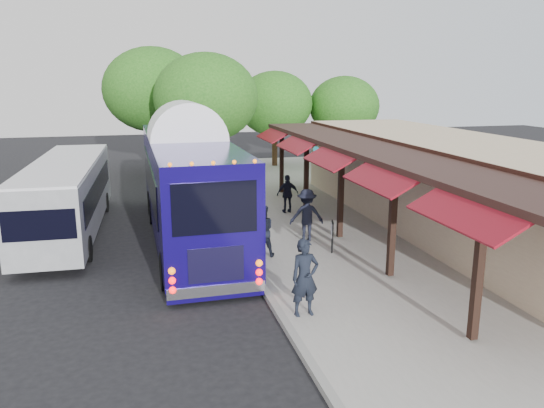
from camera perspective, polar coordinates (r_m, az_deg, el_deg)
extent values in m
plane|color=black|center=(14.85, -0.86, -9.74)|extent=(90.00, 90.00, 0.00)
cube|color=#9E9B93|center=(19.97, 10.52, -3.61)|extent=(10.00, 40.00, 0.15)
cube|color=gray|center=(18.50, -3.60, -4.77)|extent=(0.20, 40.00, 0.16)
cube|color=tan|center=(21.24, 19.34, 1.68)|extent=(5.00, 20.00, 3.60)
cube|color=black|center=(19.72, 13.52, 5.64)|extent=(0.06, 20.00, 0.60)
cube|color=#331E19|center=(19.23, 10.67, 5.89)|extent=(2.60, 20.00, 0.18)
cube|color=black|center=(12.27, 21.32, -6.72)|extent=(0.18, 0.18, 3.16)
cube|color=maroon|center=(11.65, 20.15, -0.75)|extent=(1.00, 3.20, 0.57)
cube|color=black|center=(15.52, 12.82, -1.99)|extent=(0.18, 0.18, 3.16)
cube|color=maroon|center=(15.04, 11.63, 2.84)|extent=(1.00, 3.20, 0.57)
cube|color=black|center=(19.06, 7.40, 1.07)|extent=(0.18, 0.18, 3.16)
cube|color=maroon|center=(18.67, 6.30, 5.04)|extent=(1.00, 3.20, 0.57)
cube|color=black|center=(22.75, 3.71, 3.16)|extent=(0.18, 0.18, 3.16)
cube|color=maroon|center=(22.42, 2.71, 6.50)|extent=(1.00, 3.20, 0.57)
cube|color=black|center=(26.53, 1.04, 4.65)|extent=(0.18, 0.18, 3.16)
cube|color=maroon|center=(26.25, 0.14, 7.51)|extent=(1.00, 3.20, 0.57)
sphere|color=#176C7F|center=(13.80, 18.36, 0.34)|extent=(0.26, 0.26, 0.26)
sphere|color=#176C7F|center=(18.12, 9.91, 3.80)|extent=(0.26, 0.26, 0.26)
sphere|color=#176C7F|center=(22.72, 4.76, 5.87)|extent=(0.26, 0.26, 0.26)
cube|color=#100754|center=(19.55, -9.02, 2.22)|extent=(2.82, 12.49, 3.27)
cube|color=#100754|center=(19.97, -8.83, -2.83)|extent=(2.76, 12.36, 0.36)
ellipsoid|color=white|center=(19.31, -9.20, 6.92)|extent=(2.81, 12.24, 0.58)
cube|color=black|center=(13.38, -6.54, -0.48)|extent=(2.17, 0.06, 1.35)
cube|color=silver|center=(14.14, -6.34, -9.14)|extent=(2.60, 0.22, 0.29)
sphere|color=#FF0C0C|center=(13.86, -11.03, -8.59)|extent=(0.19, 0.19, 0.19)
sphere|color=#FF0C0C|center=(14.13, -1.71, -7.88)|extent=(0.19, 0.19, 0.19)
cylinder|color=black|center=(15.34, -11.59, -7.09)|extent=(0.33, 1.08, 1.08)
cylinder|color=black|center=(15.60, -2.71, -6.46)|extent=(0.33, 1.08, 1.08)
cylinder|color=black|center=(23.71, -12.69, 0.15)|extent=(0.33, 1.08, 1.08)
cylinder|color=black|center=(23.88, -6.94, 0.48)|extent=(0.33, 1.08, 1.08)
cube|color=gray|center=(21.63, -21.15, 0.97)|extent=(2.62, 10.49, 2.40)
cube|color=black|center=(21.77, -24.17, 1.31)|extent=(0.33, 8.86, 0.91)
cube|color=black|center=(21.48, -18.17, 1.68)|extent=(0.33, 8.86, 0.91)
cube|color=silver|center=(21.42, -21.42, 4.20)|extent=(2.56, 10.28, 0.09)
cylinder|color=black|center=(18.58, -25.31, -4.84)|extent=(0.28, 0.88, 0.87)
cylinder|color=black|center=(18.27, -18.87, -4.54)|extent=(0.28, 0.88, 0.87)
cylinder|color=black|center=(25.03, -22.52, -0.11)|extent=(0.28, 0.88, 0.87)
cylinder|color=black|center=(24.80, -17.76, 0.16)|extent=(0.28, 0.88, 0.87)
imported|color=black|center=(13.00, 3.56, -7.91)|extent=(0.74, 0.52, 1.93)
imported|color=black|center=(17.20, -1.09, -2.90)|extent=(0.89, 0.72, 1.72)
imported|color=black|center=(22.86, 1.70, 1.11)|extent=(0.98, 0.44, 1.65)
imported|color=black|center=(18.89, 3.75, -1.20)|extent=(1.30, 0.88, 1.87)
cube|color=black|center=(17.71, 6.50, -3.58)|extent=(0.07, 0.07, 1.08)
cube|color=black|center=(17.64, 6.52, -2.82)|extent=(0.18, 0.48, 0.59)
cube|color=white|center=(17.63, 6.43, -2.83)|extent=(0.13, 0.40, 0.49)
cylinder|color=#382314|center=(29.73, -6.93, 5.16)|extent=(0.36, 0.36, 3.26)
ellipsoid|color=#1A5214|center=(29.45, -7.10, 11.31)|extent=(5.64, 5.64, 4.79)
cylinder|color=#382314|center=(35.41, 0.29, 6.23)|extent=(0.36, 0.36, 2.86)
ellipsoid|color=#1A5214|center=(35.17, 0.30, 10.75)|extent=(4.94, 4.94, 4.20)
cylinder|color=#382314|center=(36.69, 7.64, 6.25)|extent=(0.36, 0.36, 2.72)
ellipsoid|color=#1A5214|center=(36.46, 7.77, 10.39)|extent=(4.69, 4.69, 3.99)
cylinder|color=#382314|center=(34.06, -12.40, 6.18)|extent=(0.36, 0.36, 3.49)
ellipsoid|color=#1A5214|center=(33.82, -12.69, 11.92)|extent=(6.03, 6.03, 5.13)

